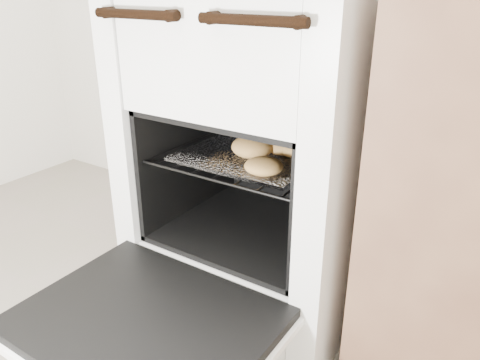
% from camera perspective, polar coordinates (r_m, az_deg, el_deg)
% --- Properties ---
extents(stove, '(0.66, 0.73, 1.01)m').
position_cam_1_polar(stove, '(1.40, 3.61, 4.22)').
color(stove, white).
rests_on(stove, ground).
extents(oven_door, '(0.59, 0.46, 0.04)m').
position_cam_1_polar(oven_door, '(1.14, -11.38, -16.79)').
color(oven_door, black).
rests_on(oven_door, stove).
extents(oven_rack, '(0.48, 0.46, 0.01)m').
position_cam_1_polar(oven_rack, '(1.34, 2.05, 3.11)').
color(oven_rack, black).
rests_on(oven_rack, stove).
extents(foil_sheet, '(0.37, 0.33, 0.01)m').
position_cam_1_polar(foil_sheet, '(1.32, 1.56, 3.11)').
color(foil_sheet, white).
rests_on(foil_sheet, oven_rack).
extents(baked_rolls, '(0.25, 0.33, 0.06)m').
position_cam_1_polar(baked_rolls, '(1.29, 5.36, 3.96)').
color(baked_rolls, tan).
rests_on(baked_rolls, foil_sheet).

